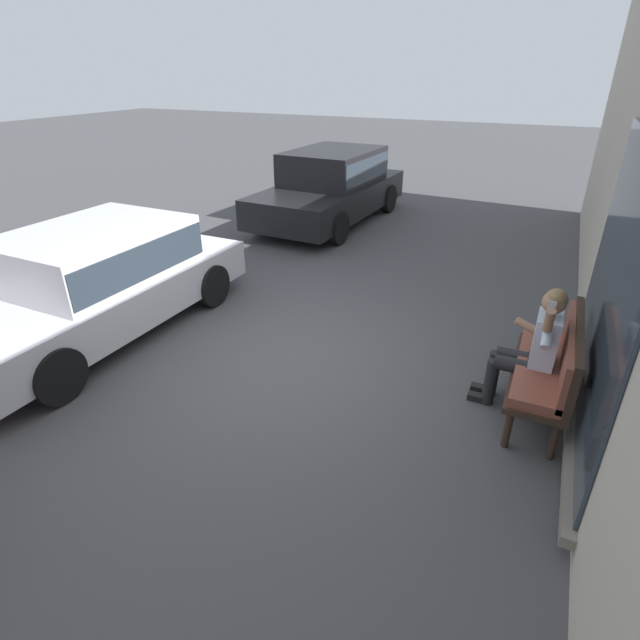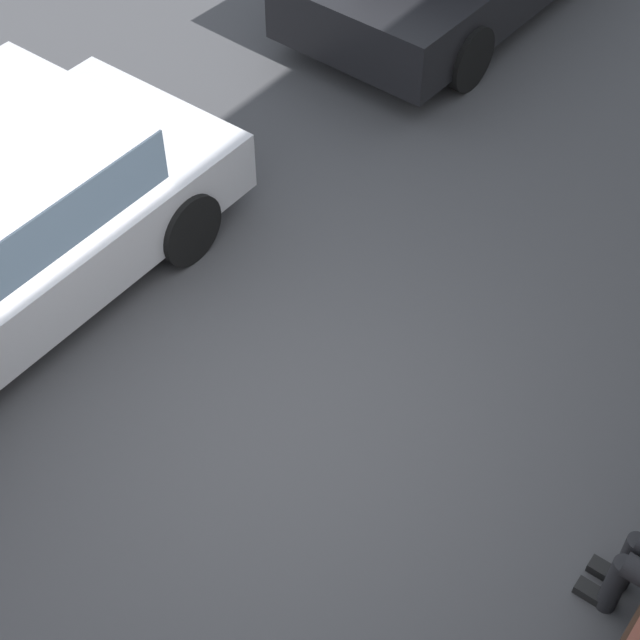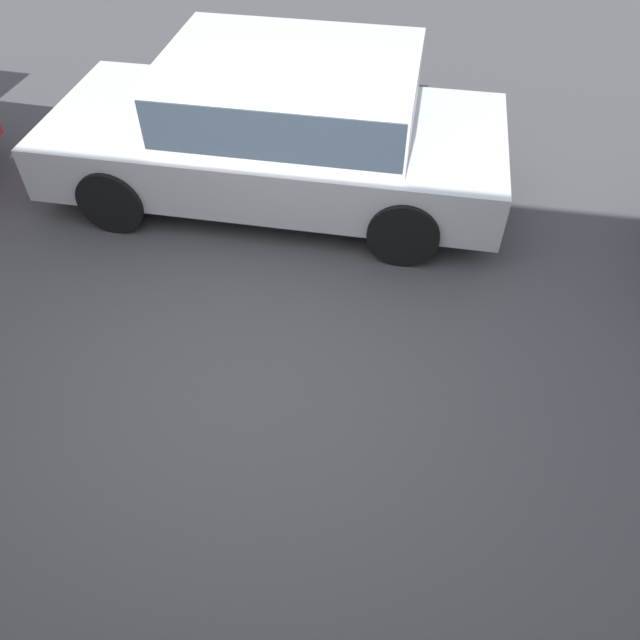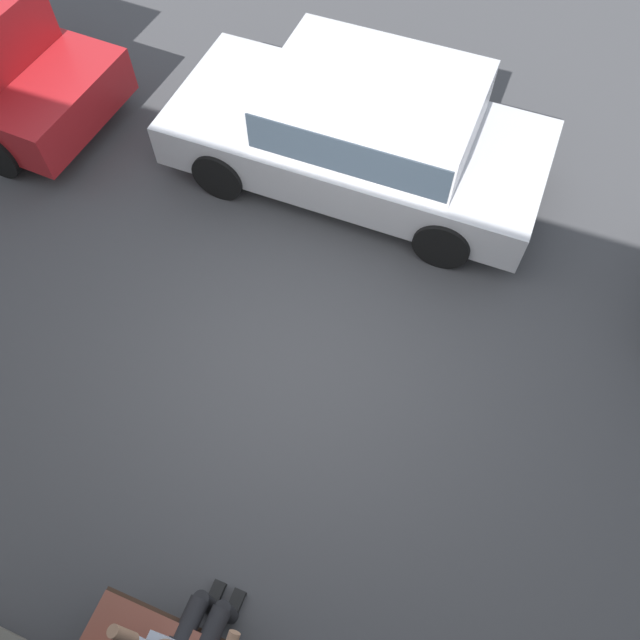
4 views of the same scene
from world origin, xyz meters
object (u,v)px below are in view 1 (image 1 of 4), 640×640
parked_car_near (331,184)px  bench (554,364)px  person_on_phone (532,347)px  parked_car_mid (94,277)px

parked_car_near → bench: bearing=41.2°
person_on_phone → parked_car_mid: parked_car_mid is taller
person_on_phone → parked_car_near: size_ratio=0.30×
parked_car_mid → bench: bearing=95.8°
bench → parked_car_near: parked_car_near is taller
bench → parked_car_mid: bearing=-84.2°
person_on_phone → parked_car_mid: (0.57, -5.26, 0.03)m
parked_car_near → parked_car_mid: bearing=-5.7°
bench → person_on_phone: 0.26m
bench → parked_car_mid: 5.51m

